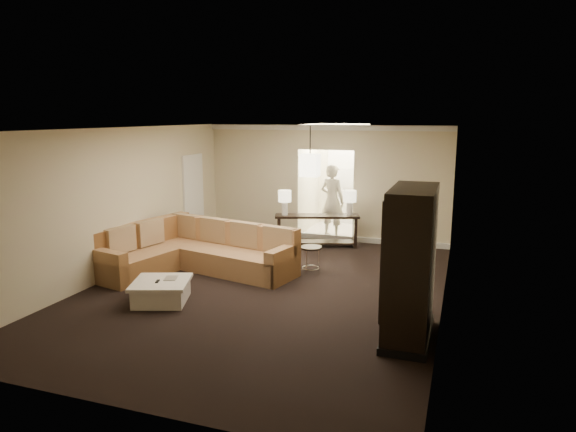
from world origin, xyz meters
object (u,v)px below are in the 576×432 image
at_px(coffee_table, 161,291).
at_px(person, 332,197).
at_px(sectional_sofa, 194,252).
at_px(console_table, 317,228).
at_px(armoire, 410,267).
at_px(drink_table, 311,254).

height_order(coffee_table, person, person).
bearing_deg(sectional_sofa, console_table, 69.20).
distance_m(coffee_table, armoire, 4.05).
bearing_deg(sectional_sofa, coffee_table, -65.73).
bearing_deg(person, sectional_sofa, 83.78).
xyz_separation_m(armoire, person, (-2.48, 5.51, 0.02)).
height_order(console_table, armoire, armoire).
distance_m(sectional_sofa, coffee_table, 1.75).
height_order(sectional_sofa, coffee_table, sectional_sofa).
bearing_deg(console_table, drink_table, -95.77).
bearing_deg(drink_table, sectional_sofa, -163.67).
distance_m(coffee_table, drink_table, 3.00).
bearing_deg(drink_table, person, 96.81).
distance_m(console_table, armoire, 5.13).
distance_m(sectional_sofa, console_table, 3.18).
distance_m(sectional_sofa, armoire, 4.70).
bearing_deg(person, coffee_table, 94.59).
distance_m(console_table, drink_table, 2.05).
bearing_deg(coffee_table, sectional_sofa, 101.48).
relative_size(coffee_table, drink_table, 2.19).
xyz_separation_m(console_table, drink_table, (0.45, -2.00, -0.07)).
distance_m(drink_table, person, 3.19).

